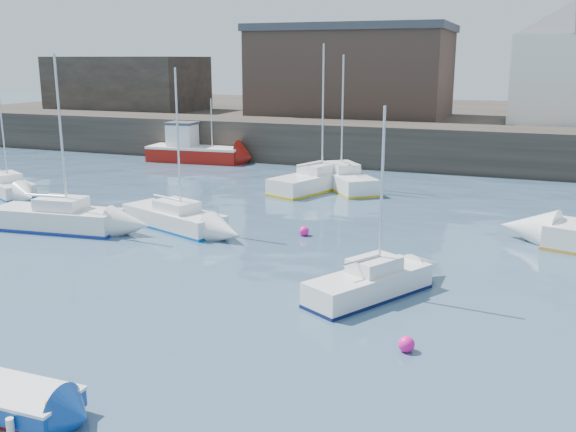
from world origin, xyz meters
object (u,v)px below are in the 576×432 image
(sailboat_c, at_px, (369,283))
(buoy_far, at_px, (304,236))
(sailboat_h, at_px, (316,180))
(buoy_mid, at_px, (406,351))
(sailboat_a, at_px, (57,218))
(blue_dinghy, at_px, (8,399))
(sailboat_f, at_px, (344,179))
(fishing_boat, at_px, (193,149))
(sailboat_e, at_px, (6,186))
(sailboat_b, at_px, (174,218))

(sailboat_c, relative_size, buoy_far, 13.98)
(sailboat_c, xyz_separation_m, sailboat_h, (-7.31, 16.28, 0.08))
(sailboat_c, height_order, buoy_mid, sailboat_c)
(sailboat_a, xyz_separation_m, buoy_far, (10.90, 3.07, -0.55))
(blue_dinghy, height_order, buoy_mid, blue_dinghy)
(blue_dinghy, xyz_separation_m, sailboat_f, (-0.04, 27.05, 0.21))
(sailboat_a, distance_m, sailboat_f, 16.97)
(sailboat_a, relative_size, buoy_mid, 17.59)
(sailboat_a, height_order, sailboat_f, sailboat_f)
(fishing_boat, distance_m, buoy_mid, 34.36)
(blue_dinghy, relative_size, sailboat_h, 0.38)
(blue_dinghy, xyz_separation_m, sailboat_e, (-18.03, 18.57, 0.11))
(buoy_mid, bearing_deg, blue_dinghy, -140.96)
(sailboat_h, bearing_deg, fishing_boat, 150.15)
(sailboat_a, relative_size, sailboat_f, 1.00)
(sailboat_a, xyz_separation_m, sailboat_b, (4.79, 2.24, -0.08))
(fishing_boat, bearing_deg, blue_dinghy, -67.44)
(buoy_mid, bearing_deg, sailboat_c, 118.01)
(sailboat_c, bearing_deg, buoy_far, 125.49)
(sailboat_f, xyz_separation_m, buoy_far, (1.27, -10.91, -0.55))
(sailboat_e, distance_m, sailboat_h, 18.11)
(buoy_mid, bearing_deg, sailboat_f, 110.29)
(blue_dinghy, relative_size, sailboat_b, 0.45)
(sailboat_c, height_order, buoy_far, sailboat_c)
(sailboat_b, distance_m, sailboat_e, 13.55)
(sailboat_c, bearing_deg, sailboat_h, 114.17)
(sailboat_b, distance_m, sailboat_c, 11.99)
(fishing_boat, bearing_deg, sailboat_c, -50.04)
(sailboat_e, bearing_deg, sailboat_b, -13.86)
(sailboat_a, height_order, buoy_far, sailboat_a)
(sailboat_a, xyz_separation_m, sailboat_h, (8.12, 13.00, 0.00))
(sailboat_b, relative_size, buoy_far, 16.34)
(buoy_mid, distance_m, buoy_far, 11.83)
(sailboat_c, distance_m, sailboat_e, 25.36)
(sailboat_c, height_order, sailboat_h, sailboat_h)
(sailboat_f, distance_m, buoy_mid, 22.22)
(blue_dinghy, height_order, sailboat_a, sailboat_a)
(sailboat_b, height_order, sailboat_h, sailboat_h)
(sailboat_a, relative_size, sailboat_h, 0.92)
(fishing_boat, bearing_deg, buoy_mid, -51.44)
(sailboat_e, bearing_deg, sailboat_f, 25.24)
(sailboat_a, relative_size, sailboat_c, 1.26)
(sailboat_a, distance_m, sailboat_h, 15.33)
(sailboat_b, distance_m, buoy_mid, 15.51)
(fishing_boat, bearing_deg, sailboat_e, -106.45)
(blue_dinghy, xyz_separation_m, buoy_far, (1.23, 16.15, -0.34))
(sailboat_c, xyz_separation_m, buoy_mid, (1.90, -3.58, -0.48))
(sailboat_a, bearing_deg, sailboat_h, 57.99)
(sailboat_e, relative_size, buoy_far, 15.54)
(sailboat_a, distance_m, sailboat_b, 5.29)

